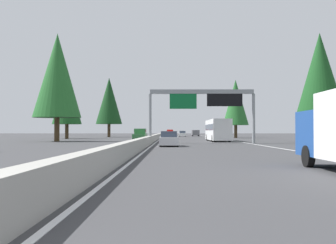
{
  "coord_description": "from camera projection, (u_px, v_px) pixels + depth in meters",
  "views": [
    {
      "loc": [
        -2.37,
        -2.16,
        1.51
      ],
      "look_at": [
        51.96,
        -1.79,
        2.73
      ],
      "focal_mm": 41.63,
      "sensor_mm": 36.0,
      "label": 1
    }
  ],
  "objects": [
    {
      "name": "conifer_left_far",
      "position": [
        109.0,
        101.0,
        92.48
      ],
      "size": [
        6.23,
        6.23,
        14.15
      ],
      "color": "#4C3823",
      "rests_on": "ground"
    },
    {
      "name": "conifer_right_far",
      "position": [
        236.0,
        102.0,
        82.32
      ],
      "size": [
        5.44,
        5.44,
        12.35
      ],
      "color": "#4C3823",
      "rests_on": "ground"
    },
    {
      "name": "shoulder_stripe_median",
      "position": [
        160.0,
        139.0,
        72.33
      ],
      "size": [
        160.0,
        0.16,
        0.01
      ],
      "primitive_type": "cube",
      "color": "silver",
      "rests_on": "ground"
    },
    {
      "name": "ground_plane",
      "position": [
        157.0,
        140.0,
        62.33
      ],
      "size": [
        320.0,
        320.0,
        0.0
      ],
      "primitive_type": "plane",
      "color": "#38383A"
    },
    {
      "name": "sedan_far_right",
      "position": [
        169.0,
        139.0,
        37.86
      ],
      "size": [
        4.4,
        1.8,
        1.47
      ],
      "color": "silver",
      "rests_on": "ground"
    },
    {
      "name": "sedan_near_right",
      "position": [
        182.0,
        134.0,
        101.44
      ],
      "size": [
        4.4,
        1.8,
        1.47
      ],
      "color": "white",
      "rests_on": "ground"
    },
    {
      "name": "pickup_distant_a",
      "position": [
        170.0,
        133.0,
        119.23
      ],
      "size": [
        5.6,
        2.0,
        1.86
      ],
      "color": "red",
      "rests_on": "ground"
    },
    {
      "name": "conifer_right_mid",
      "position": [
        320.0,
        75.0,
        53.04
      ],
      "size": [
        6.57,
        6.57,
        14.94
      ],
      "color": "#4C3823",
      "rests_on": "ground"
    },
    {
      "name": "oncoming_near",
      "position": [
        140.0,
        134.0,
        64.22
      ],
      "size": [
        5.6,
        2.0,
        1.86
      ],
      "rotation": [
        0.0,
        0.0,
        3.14
      ],
      "color": "#2D6B38",
      "rests_on": "ground"
    },
    {
      "name": "conifer_left_mid",
      "position": [
        67.0,
        98.0,
        73.48
      ],
      "size": [
        5.51,
        5.51,
        12.53
      ],
      "color": "#4C3823",
      "rests_on": "ground"
    },
    {
      "name": "median_barrier",
      "position": [
        159.0,
        136.0,
        82.34
      ],
      "size": [
        180.0,
        0.56,
        0.9
      ],
      "primitive_type": "cube",
      "color": "#9E9B93",
      "rests_on": "ground"
    },
    {
      "name": "sign_gantry_overhead",
      "position": [
        203.0,
        101.0,
        46.25
      ],
      "size": [
        0.5,
        12.68,
        6.41
      ],
      "color": "gray",
      "rests_on": "ground"
    },
    {
      "name": "bus_mid_left",
      "position": [
        218.0,
        129.0,
        56.28
      ],
      "size": [
        11.5,
        2.55,
        3.1
      ],
      "color": "white",
      "rests_on": "ground"
    },
    {
      "name": "conifer_left_near",
      "position": [
        57.0,
        76.0,
        55.22
      ],
      "size": [
        6.77,
        6.77,
        15.38
      ],
      "color": "#4C3823",
      "rests_on": "ground"
    },
    {
      "name": "minivan_mid_right",
      "position": [
        195.0,
        133.0,
        108.37
      ],
      "size": [
        5.0,
        1.95,
        1.69
      ],
      "color": "slate",
      "rests_on": "ground"
    },
    {
      "name": "shoulder_stripe_right",
      "position": [
        221.0,
        139.0,
        72.25
      ],
      "size": [
        160.0,
        0.16,
        0.01
      ],
      "primitive_type": "cube",
      "color": "silver",
      "rests_on": "ground"
    }
  ]
}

